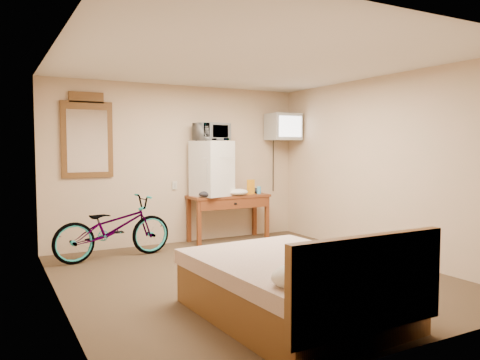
{
  "coord_description": "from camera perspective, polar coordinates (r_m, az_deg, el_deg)",
  "views": [
    {
      "loc": [
        -2.69,
        -4.7,
        1.52
      ],
      "look_at": [
        0.23,
        0.67,
        1.09
      ],
      "focal_mm": 35.0,
      "sensor_mm": 36.0,
      "label": 1
    }
  ],
  "objects": [
    {
      "name": "room",
      "position": [
        5.43,
        1.3,
        1.13
      ],
      "size": [
        4.6,
        4.64,
        2.5
      ],
      "color": "#433021",
      "rests_on": "ground"
    },
    {
      "name": "desk",
      "position": [
        7.59,
        -1.29,
        -2.77
      ],
      "size": [
        1.33,
        0.51,
        0.75
      ],
      "color": "maroon",
      "rests_on": "floor"
    },
    {
      "name": "mini_fridge",
      "position": [
        7.44,
        -3.45,
        1.42
      ],
      "size": [
        0.67,
        0.65,
        0.87
      ],
      "color": "silver",
      "rests_on": "desk"
    },
    {
      "name": "microwave",
      "position": [
        7.44,
        -3.47,
        5.87
      ],
      "size": [
        0.56,
        0.42,
        0.28
      ],
      "primitive_type": "imported",
      "rotation": [
        0.0,
        0.0,
        0.16
      ],
      "color": "silver",
      "rests_on": "mini_fridge"
    },
    {
      "name": "snack_bag",
      "position": [
        7.75,
        1.33,
        -0.83
      ],
      "size": [
        0.14,
        0.11,
        0.24
      ],
      "primitive_type": "cube",
      "rotation": [
        0.0,
        0.0,
        0.37
      ],
      "color": "#FEA216",
      "rests_on": "desk"
    },
    {
      "name": "blue_cup",
      "position": [
        7.81,
        2.32,
        -1.23
      ],
      "size": [
        0.07,
        0.07,
        0.12
      ],
      "primitive_type": "cylinder",
      "color": "#45ABEB",
      "rests_on": "desk"
    },
    {
      "name": "cloth_cream",
      "position": [
        7.5,
        -0.27,
        -1.49
      ],
      "size": [
        0.35,
        0.27,
        0.11
      ],
      "primitive_type": "ellipsoid",
      "color": "white",
      "rests_on": "desk"
    },
    {
      "name": "cloth_dark_a",
      "position": [
        7.24,
        -4.02,
        -1.73
      ],
      "size": [
        0.27,
        0.2,
        0.1
      ],
      "primitive_type": "ellipsoid",
      "color": "black",
      "rests_on": "desk"
    },
    {
      "name": "cloth_dark_b",
      "position": [
        7.89,
        1.94,
        -1.31
      ],
      "size": [
        0.19,
        0.15,
        0.08
      ],
      "primitive_type": "ellipsoid",
      "color": "black",
      "rests_on": "desk"
    },
    {
      "name": "crt_television",
      "position": [
        8.09,
        5.27,
        6.46
      ],
      "size": [
        0.54,
        0.61,
        0.45
      ],
      "color": "black",
      "rests_on": "room"
    },
    {
      "name": "wall_mirror",
      "position": [
        7.09,
        -18.13,
        5.08
      ],
      "size": [
        0.72,
        0.04,
        1.22
      ],
      "color": "brown",
      "rests_on": "room"
    },
    {
      "name": "bicycle",
      "position": [
        6.64,
        -15.17,
        -5.63
      ],
      "size": [
        1.68,
        0.75,
        0.86
      ],
      "primitive_type": "imported",
      "rotation": [
        0.0,
        0.0,
        1.69
      ],
      "color": "black",
      "rests_on": "floor"
    },
    {
      "name": "bed",
      "position": [
        4.26,
        6.94,
        -12.73
      ],
      "size": [
        1.55,
        1.99,
        0.9
      ],
      "color": "brown",
      "rests_on": "floor"
    }
  ]
}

